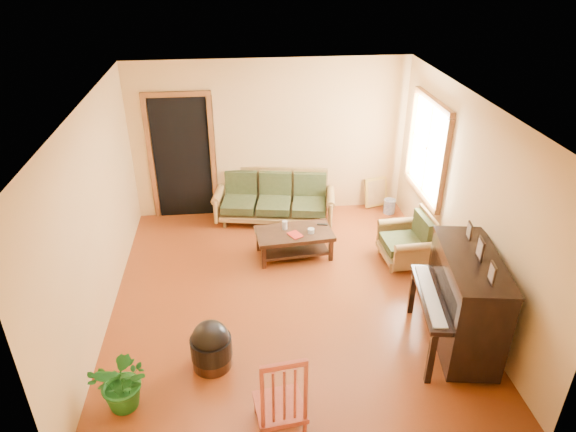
{
  "coord_description": "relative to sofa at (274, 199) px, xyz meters",
  "views": [
    {
      "loc": [
        -0.57,
        -5.47,
        4.19
      ],
      "look_at": [
        0.04,
        0.2,
        1.1
      ],
      "focal_mm": 32.0,
      "sensor_mm": 36.0,
      "label": 1
    }
  ],
  "objects": [
    {
      "name": "floor",
      "position": [
        -0.02,
        -2.09,
        -0.41
      ],
      "size": [
        5.0,
        5.0,
        0.0
      ],
      "primitive_type": "plane",
      "color": "#5E240C",
      "rests_on": "ground"
    },
    {
      "name": "doorway",
      "position": [
        -1.47,
        0.39,
        0.61
      ],
      "size": [
        1.08,
        0.16,
        2.05
      ],
      "primitive_type": "cube",
      "color": "black",
      "rests_on": "floor"
    },
    {
      "name": "window",
      "position": [
        2.19,
        -0.79,
        1.09
      ],
      "size": [
        0.12,
        1.36,
        1.46
      ],
      "primitive_type": "cube",
      "color": "white",
      "rests_on": "right_wall"
    },
    {
      "name": "sofa",
      "position": [
        0.0,
        0.0,
        0.0
      ],
      "size": [
        2.04,
        1.13,
        0.83
      ],
      "primitive_type": "cube",
      "rotation": [
        0.0,
        0.0,
        -0.17
      ],
      "color": "olive",
      "rests_on": "floor"
    },
    {
      "name": "coffee_table",
      "position": [
        0.2,
        -1.1,
        -0.21
      ],
      "size": [
        1.17,
        0.71,
        0.41
      ],
      "primitive_type": "cube",
      "rotation": [
        0.0,
        0.0,
        0.09
      ],
      "color": "black",
      "rests_on": "floor"
    },
    {
      "name": "armchair",
      "position": [
        1.77,
        -1.43,
        -0.03
      ],
      "size": [
        0.78,
        0.81,
        0.77
      ],
      "primitive_type": "cube",
      "rotation": [
        0.0,
        0.0,
        0.05
      ],
      "color": "olive",
      "rests_on": "floor"
    },
    {
      "name": "piano",
      "position": [
        1.86,
        -3.23,
        0.19
      ],
      "size": [
        1.01,
        1.48,
        1.21
      ],
      "primitive_type": "cube",
      "rotation": [
        0.0,
        0.0,
        -0.16
      ],
      "color": "black",
      "rests_on": "floor"
    },
    {
      "name": "footstool",
      "position": [
        -0.97,
        -3.24,
        -0.2
      ],
      "size": [
        0.53,
        0.53,
        0.43
      ],
      "primitive_type": "cylinder",
      "rotation": [
        0.0,
        0.0,
        -0.19
      ],
      "color": "black",
      "rests_on": "floor"
    },
    {
      "name": "red_chair",
      "position": [
        -0.3,
        -4.12,
        0.08
      ],
      "size": [
        0.52,
        0.56,
        0.99
      ],
      "primitive_type": "cube",
      "rotation": [
        0.0,
        0.0,
        0.12
      ],
      "color": "maroon",
      "rests_on": "floor"
    },
    {
      "name": "leaning_frame",
      "position": [
        1.82,
        0.34,
        -0.13
      ],
      "size": [
        0.43,
        0.2,
        0.56
      ],
      "primitive_type": "cube",
      "rotation": [
        0.0,
        0.0,
        0.27
      ],
      "color": "gold",
      "rests_on": "floor"
    },
    {
      "name": "ceramic_crock",
      "position": [
        2.0,
        0.07,
        -0.29
      ],
      "size": [
        0.24,
        0.24,
        0.25
      ],
      "primitive_type": "cylinder",
      "rotation": [
        0.0,
        0.0,
        -0.22
      ],
      "color": "#34549E",
      "rests_on": "floor"
    },
    {
      "name": "potted_plant",
      "position": [
        -1.81,
        -3.72,
        -0.08
      ],
      "size": [
        0.72,
        0.66,
        0.66
      ],
      "primitive_type": "imported",
      "rotation": [
        0.0,
        0.0,
        -0.29
      ],
      "color": "#1B5F1B",
      "rests_on": "floor"
    },
    {
      "name": "book",
      "position": [
        0.13,
        -1.25,
        0.0
      ],
      "size": [
        0.24,
        0.26,
        0.02
      ],
      "primitive_type": "imported",
      "rotation": [
        0.0,
        0.0,
        0.45
      ],
      "color": "maroon",
      "rests_on": "coffee_table"
    },
    {
      "name": "candle",
      "position": [
        0.07,
        -1.01,
        0.06
      ],
      "size": [
        0.1,
        0.1,
        0.13
      ],
      "primitive_type": "cylinder",
      "rotation": [
        0.0,
        0.0,
        -0.38
      ],
      "color": "silver",
      "rests_on": "coffee_table"
    },
    {
      "name": "glass_jar",
      "position": [
        0.44,
        -1.16,
        0.03
      ],
      "size": [
        0.11,
        0.11,
        0.07
      ],
      "primitive_type": "cylinder",
      "rotation": [
        0.0,
        0.0,
        0.12
      ],
      "color": "silver",
      "rests_on": "coffee_table"
    },
    {
      "name": "remote",
      "position": [
        0.65,
        -0.94,
        0.0
      ],
      "size": [
        0.16,
        0.07,
        0.02
      ],
      "primitive_type": "cube",
      "rotation": [
        0.0,
        0.0,
        -0.2
      ],
      "color": "black",
      "rests_on": "coffee_table"
    }
  ]
}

